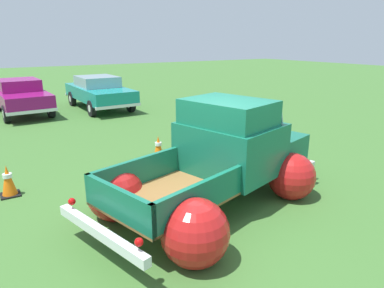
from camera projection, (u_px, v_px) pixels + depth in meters
name	position (u px, v px, depth m)	size (l,w,h in m)	color
ground_plane	(207.00, 207.00, 6.30)	(80.00, 80.00, 0.00)	#3D6B2D
vintage_pickup_truck	(221.00, 163.00, 6.36)	(4.96, 3.63, 1.96)	black
show_car_0	(21.00, 95.00, 14.10)	(1.96, 4.39, 1.43)	black
show_car_1	(99.00, 91.00, 15.26)	(1.97, 4.62, 1.43)	black
lane_cone_0	(8.00, 181.00, 6.68)	(0.36, 0.36, 0.63)	black
lane_cone_1	(158.00, 148.00, 8.73)	(0.36, 0.36, 0.63)	black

